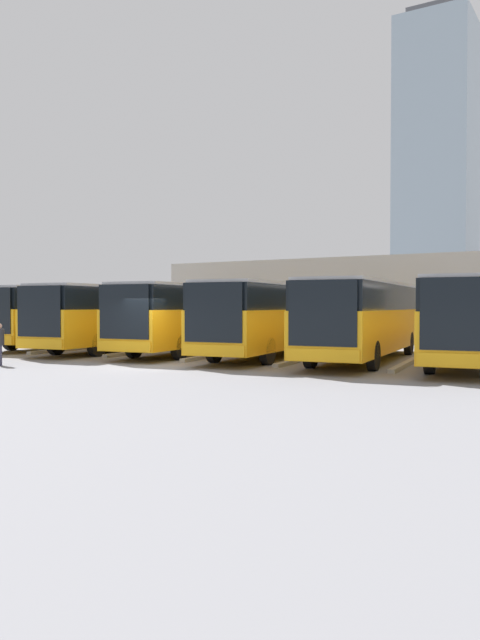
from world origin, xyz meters
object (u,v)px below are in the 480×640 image
(bus_0, at_px, (474,318))
(bus_1, at_px, (366,317))
(bus_5, at_px, (78,314))
(bus_3, at_px, (199,315))
(bus_2, at_px, (275,316))
(bus_4, at_px, (125,315))

(bus_0, relative_size, bus_1, 1.00)
(bus_1, bearing_deg, bus_5, -8.38)
(bus_1, xyz_separation_m, bus_3, (8.20, -0.04, 0.00))
(bus_0, relative_size, bus_5, 1.00)
(bus_2, bearing_deg, bus_5, -8.82)
(bus_4, bearing_deg, bus_0, 175.71)
(bus_2, bearing_deg, bus_1, 172.97)
(bus_0, distance_m, bus_3, 12.30)
(bus_0, distance_m, bus_5, 20.50)
(bus_3, height_order, bus_4, same)
(bus_0, height_order, bus_3, same)
(bus_0, distance_m, bus_4, 16.42)
(bus_5, bearing_deg, bus_2, 171.18)
(bus_5, bearing_deg, bus_0, 172.71)
(bus_1, distance_m, bus_4, 12.31)
(bus_2, xyz_separation_m, bus_5, (12.30, -0.39, 0.00))
(bus_5, bearing_deg, bus_1, 171.62)
(bus_0, bearing_deg, bus_5, -7.29)
(bus_1, bearing_deg, bus_3, -7.29)
(bus_1, relative_size, bus_2, 1.00)
(bus_2, bearing_deg, bus_0, 175.02)
(bus_2, relative_size, bus_4, 1.00)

